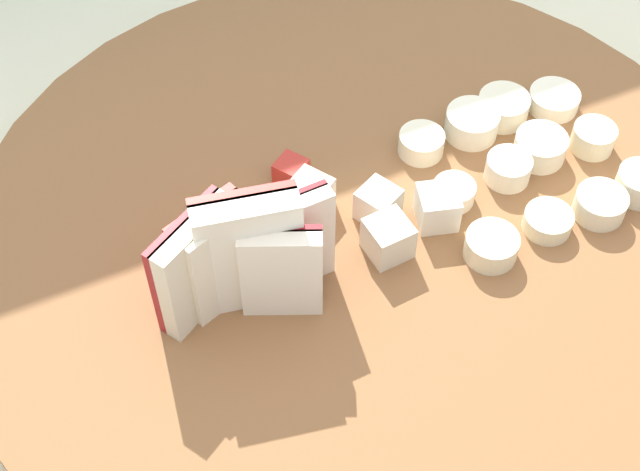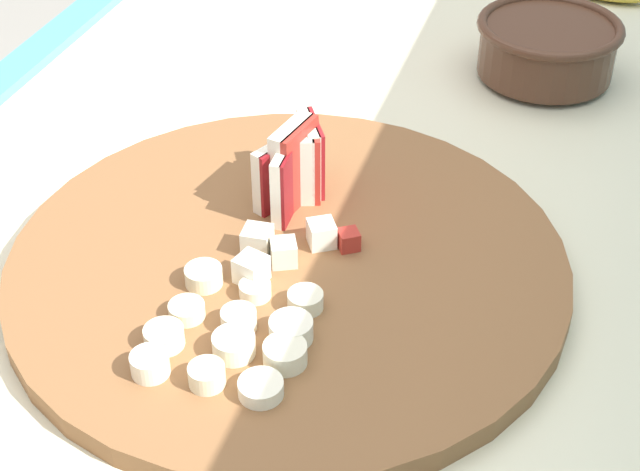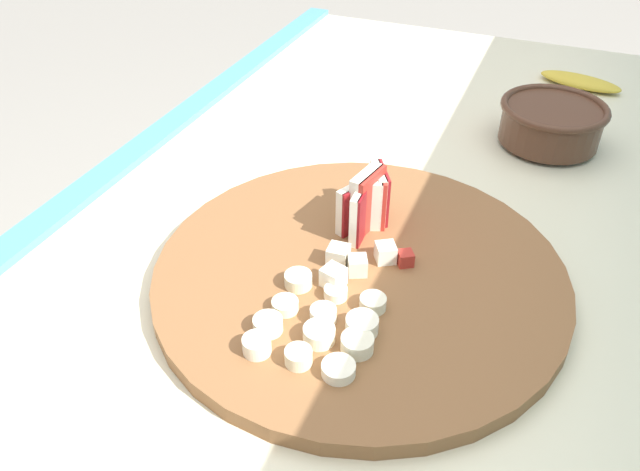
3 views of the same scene
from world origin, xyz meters
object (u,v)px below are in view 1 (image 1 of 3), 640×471
(apple_dice_pile, at_px, (370,208))
(banana_slice_rows, at_px, (528,159))
(cutting_board, at_px, (362,232))
(apple_wedge_fan, at_px, (241,256))

(apple_dice_pile, height_order, banana_slice_rows, apple_dice_pile)
(cutting_board, height_order, apple_dice_pile, apple_dice_pile)
(apple_wedge_fan, xyz_separation_m, apple_dice_pile, (0.07, 0.02, -0.02))
(cutting_board, xyz_separation_m, banana_slice_rows, (0.10, -0.00, 0.02))
(apple_dice_pile, bearing_deg, apple_wedge_fan, -168.13)
(apple_wedge_fan, bearing_deg, banana_slice_rows, 4.17)
(apple_dice_pile, distance_m, banana_slice_rows, 0.09)
(apple_wedge_fan, distance_m, apple_dice_pile, 0.08)
(cutting_board, bearing_deg, banana_slice_rows, -2.18)
(cutting_board, relative_size, apple_dice_pile, 4.93)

